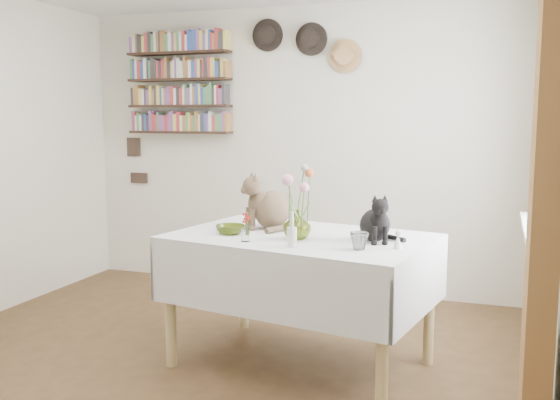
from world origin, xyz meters
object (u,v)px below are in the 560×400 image
at_px(black_cat, 375,216).
at_px(bookshelf_unit, 179,84).
at_px(tabby_cat, 272,199).
at_px(dining_table, 301,268).
at_px(flower_vase, 297,225).

height_order(black_cat, bookshelf_unit, bookshelf_unit).
bearing_deg(tabby_cat, dining_table, 13.32).
distance_m(black_cat, bookshelf_unit, 2.83).
xyz_separation_m(tabby_cat, bookshelf_unit, (-1.43, 1.43, 0.83)).
distance_m(dining_table, black_cat, 0.57).
relative_size(tabby_cat, flower_vase, 2.15).
distance_m(dining_table, tabby_cat, 0.50).
bearing_deg(flower_vase, dining_table, 96.13).
relative_size(black_cat, bookshelf_unit, 0.29).
bearing_deg(tabby_cat, bookshelf_unit, -175.22).
bearing_deg(flower_vase, tabby_cat, 130.70).
distance_m(flower_vase, bookshelf_unit, 2.61).
xyz_separation_m(tabby_cat, flower_vase, (0.27, -0.31, -0.10)).
relative_size(dining_table, flower_vase, 9.70).
relative_size(flower_vase, bookshelf_unit, 0.17).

